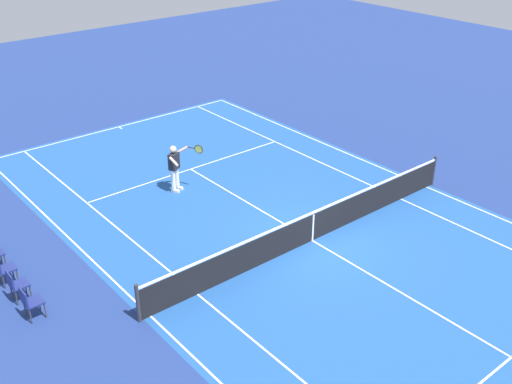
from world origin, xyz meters
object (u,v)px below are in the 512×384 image
object	(u,v)px
tennis_player_near	(175,166)
tennis_ball	(207,267)
spectator_chair_0	(30,301)
spectator_chair_1	(16,284)
spectator_chair_2	(3,268)
tennis_net	(313,226)

from	to	relation	value
tennis_player_near	tennis_ball	world-z (taller)	tennis_player_near
spectator_chair_0	tennis_player_near	bearing A→B (deg)	-61.26
spectator_chair_1	spectator_chair_2	xyz separation A→B (m)	(0.91, 0.00, 0.00)
tennis_ball	spectator_chair_0	world-z (taller)	spectator_chair_0
tennis_ball	spectator_chair_0	bearing A→B (deg)	78.32
tennis_player_near	spectator_chair_0	xyz separation A→B (m)	(-3.53, 6.43, -0.41)
tennis_player_near	tennis_ball	bearing A→B (deg)	156.98
spectator_chair_1	spectator_chair_2	world-z (taller)	same
tennis_player_near	spectator_chair_1	distance (m)	6.95
spectator_chair_1	tennis_ball	bearing A→B (deg)	-112.20
tennis_net	spectator_chair_0	xyz separation A→B (m)	(1.75, 7.75, 0.03)
tennis_net	spectator_chair_2	distance (m)	8.54
tennis_ball	tennis_player_near	bearing A→B (deg)	-23.02
tennis_ball	spectator_chair_1	world-z (taller)	spectator_chair_1
tennis_net	tennis_ball	size ratio (longest dim) A/B	177.27
tennis_net	tennis_player_near	world-z (taller)	tennis_player_near
spectator_chair_0	tennis_ball	bearing A→B (deg)	-101.68
spectator_chair_2	spectator_chair_0	bearing A→B (deg)	180.00
tennis_ball	spectator_chair_0	size ratio (longest dim) A/B	0.08
spectator_chair_0	spectator_chair_2	distance (m)	1.83
tennis_net	tennis_player_near	bearing A→B (deg)	14.08
tennis_player_near	spectator_chair_1	bearing A→B (deg)	112.12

